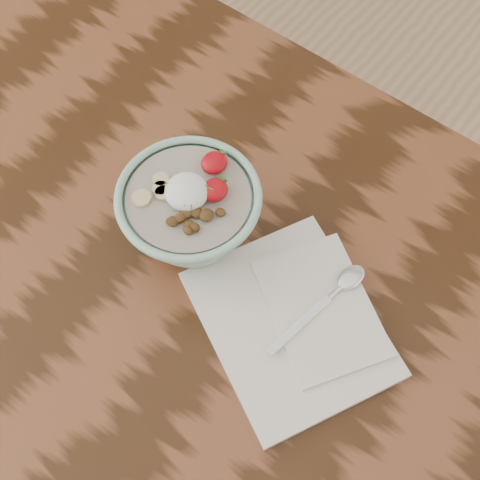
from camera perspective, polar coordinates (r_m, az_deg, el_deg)
The scene contains 4 objects.
table at distance 116.79cm, azimuth -7.19°, elevation -0.17°, with size 160.00×90.00×75.00cm.
breakfast_bowl at distance 99.87cm, azimuth -4.26°, elevation 2.40°, with size 21.37×21.37×14.49cm.
napkin at distance 99.37cm, azimuth 4.88°, elevation -6.83°, with size 36.32×33.84×1.78cm.
spoon at distance 100.41cm, azimuth 8.39°, elevation -4.16°, with size 5.44×19.90×1.04cm.
Camera 1 is at (44.81, -34.34, 167.94)cm, focal length 50.00 mm.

